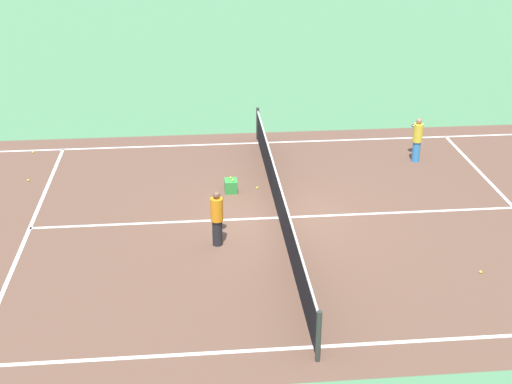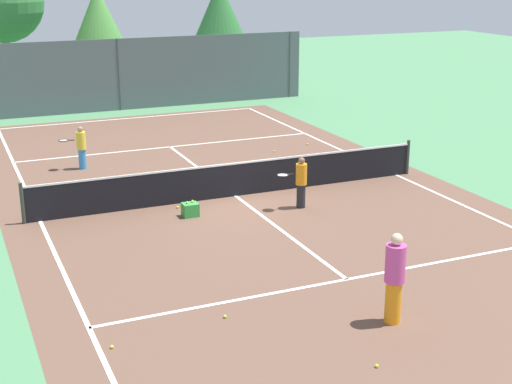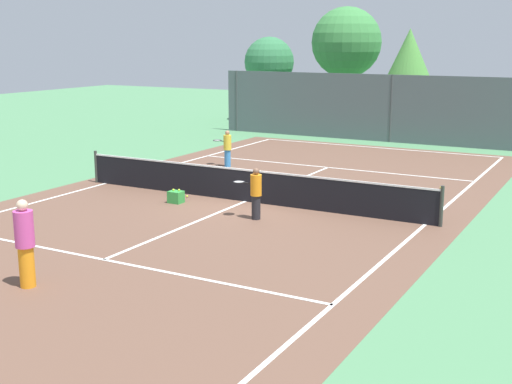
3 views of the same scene
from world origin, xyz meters
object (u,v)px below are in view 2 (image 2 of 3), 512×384
player_1 (301,182)px  player_2 (395,277)px  tennis_ball_3 (112,347)px  player_0 (81,147)px  ball_crate (190,210)px  tennis_ball_0 (377,366)px  tennis_ball_4 (274,151)px  tennis_ball_2 (177,207)px  tennis_ball_1 (307,144)px  tennis_ball_5 (225,316)px

player_1 → player_2: bearing=-102.1°
player_2 → tennis_ball_3: 5.28m
player_0 → ball_crate: size_ratio=3.30×
tennis_ball_0 → ball_crate: bearing=92.8°
player_0 → tennis_ball_4: (6.67, -0.50, -0.70)m
ball_crate → tennis_ball_4: (4.93, 5.37, -0.15)m
player_0 → tennis_ball_0: bearing=-81.5°
player_1 → ball_crate: 3.11m
tennis_ball_0 → tennis_ball_2: (-0.54, 9.32, 0.00)m
tennis_ball_2 → tennis_ball_3: 7.71m
ball_crate → player_0: bearing=106.6°
tennis_ball_0 → tennis_ball_1: (6.09, 14.41, 0.00)m
player_2 → tennis_ball_2: 8.25m
player_2 → tennis_ball_0: player_2 is taller
tennis_ball_0 → tennis_ball_1: bearing=67.1°
tennis_ball_3 → tennis_ball_5: same height
player_0 → tennis_ball_3: (-1.77, -12.04, -0.70)m
player_2 → tennis_ball_0: size_ratio=27.02×
player_1 → tennis_ball_1: 7.29m
player_0 → tennis_ball_5: player_0 is taller
tennis_ball_5 → tennis_ball_0: bearing=-57.9°
tennis_ball_1 → tennis_ball_4: bearing=-163.0°
player_1 → tennis_ball_3: (-6.53, -5.65, -0.71)m
tennis_ball_1 → tennis_ball_4: size_ratio=1.00×
tennis_ball_0 → tennis_ball_4: bearing=72.1°
player_0 → tennis_ball_3: bearing=-98.4°
player_1 → tennis_ball_5: 6.90m
player_0 → tennis_ball_4: bearing=-4.3°
ball_crate → tennis_ball_4: 7.29m
tennis_ball_1 → tennis_ball_3: bearing=-129.8°
player_0 → tennis_ball_5: 11.77m
tennis_ball_0 → tennis_ball_3: 4.61m
tennis_ball_1 → player_1: bearing=-118.7°
tennis_ball_3 → tennis_ball_5: (2.25, 0.30, 0.00)m
tennis_ball_0 → tennis_ball_1: same height
tennis_ball_5 → player_1: bearing=51.3°
player_1 → tennis_ball_3: size_ratio=21.59×
player_2 → player_0: bearing=104.1°
tennis_ball_2 → player_0: bearing=107.6°
player_0 → tennis_ball_4: player_0 is taller
tennis_ball_3 → tennis_ball_4: size_ratio=1.00×
ball_crate → tennis_ball_5: (-1.27, -5.86, -0.15)m
player_1 → ball_crate: size_ratio=3.34×
player_0 → player_2: 13.55m
player_1 → tennis_ball_5: player_1 is taller
tennis_ball_2 → tennis_ball_5: same height
tennis_ball_3 → player_2: bearing=-12.2°
player_2 → tennis_ball_3: bearing=167.8°
player_0 → tennis_ball_0: player_0 is taller
tennis_ball_0 → tennis_ball_2: bearing=93.3°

